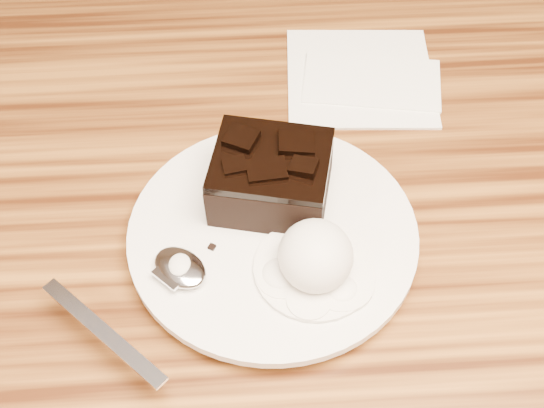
{
  "coord_description": "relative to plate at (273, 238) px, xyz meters",
  "views": [
    {
      "loc": [
        -0.05,
        -0.3,
        1.24
      ],
      "look_at": [
        -0.03,
        0.05,
        0.79
      ],
      "focal_mm": 49.12,
      "sensor_mm": 36.0,
      "label": 1
    }
  ],
  "objects": [
    {
      "name": "ice_cream_scoop",
      "position": [
        0.03,
        -0.04,
        0.03
      ],
      "size": [
        0.06,
        0.06,
        0.05
      ],
      "primitive_type": "ellipsoid",
      "color": "white",
      "rests_on": "plate"
    },
    {
      "name": "plate",
      "position": [
        0.0,
        0.0,
        0.0
      ],
      "size": [
        0.23,
        0.23,
        0.02
      ],
      "primitive_type": "cylinder",
      "color": "silver",
      "rests_on": "dining_table"
    },
    {
      "name": "spoon",
      "position": [
        -0.07,
        -0.03,
        0.01
      ],
      "size": [
        0.15,
        0.15,
        0.01
      ],
      "primitive_type": null,
      "rotation": [
        0.0,
        0.0,
        0.8
      ],
      "color": "silver",
      "rests_on": "plate"
    },
    {
      "name": "brownie",
      "position": [
        0.0,
        0.04,
        0.03
      ],
      "size": [
        0.11,
        0.1,
        0.04
      ],
      "primitive_type": "cube",
      "rotation": [
        0.0,
        0.0,
        -0.23
      ],
      "color": "black",
      "rests_on": "plate"
    },
    {
      "name": "crumb_a",
      "position": [
        0.02,
        0.01,
        0.01
      ],
      "size": [
        0.01,
        0.01,
        0.0
      ],
      "primitive_type": "cube",
      "rotation": [
        0.0,
        0.0,
        1.43
      ],
      "color": "black",
      "rests_on": "plate"
    },
    {
      "name": "crumb_b",
      "position": [
        -0.05,
        -0.01,
        0.01
      ],
      "size": [
        0.01,
        0.01,
        0.0
      ],
      "primitive_type": "cube",
      "rotation": [
        0.0,
        0.0,
        1.04
      ],
      "color": "black",
      "rests_on": "plate"
    },
    {
      "name": "melt_puddle",
      "position": [
        0.03,
        -0.04,
        0.01
      ],
      "size": [
        0.09,
        0.09,
        0.0
      ],
      "primitive_type": "cylinder",
      "color": "silver",
      "rests_on": "plate"
    },
    {
      "name": "napkin",
      "position": [
        0.1,
        0.19,
        -0.01
      ],
      "size": [
        0.15,
        0.15,
        0.01
      ],
      "primitive_type": "cube",
      "rotation": [
        0.0,
        0.0,
        -0.06
      ],
      "color": "white",
      "rests_on": "dining_table"
    }
  ]
}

